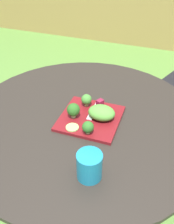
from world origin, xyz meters
The scene contains 11 objects.
ground_plane centered at (0.00, 0.00, 0.00)m, with size 12.00×12.00×0.00m, color #568438.
patio_table centered at (0.00, 0.00, 0.51)m, with size 1.10×1.10×0.70m.
salad_plate centered at (0.03, 0.00, 0.71)m, with size 0.26×0.26×0.01m, color maroon.
drinking_glass centered at (0.13, -0.30, 0.75)m, with size 0.09×0.09×0.10m.
fork centered at (0.03, 0.04, 0.72)m, with size 0.03×0.15×0.00m.
lettuce_mound centered at (0.08, 0.01, 0.75)m, with size 0.12×0.09×0.06m, color #519338.
broccoli_floret_0 centered at (-0.02, 0.08, 0.75)m, with size 0.05×0.05×0.06m.
broccoli_floret_1 centered at (-0.04, -0.02, 0.76)m, with size 0.06×0.06×0.07m.
broccoli_floret_2 centered at (0.05, -0.10, 0.75)m, with size 0.05×0.05×0.06m.
cucumber_slice_0 centered at (-0.02, -0.09, 0.72)m, with size 0.06×0.06×0.01m, color #8EB766.
beet_chunk_0 centered at (0.04, 0.10, 0.73)m, with size 0.03×0.02×0.03m, color maroon.
Camera 1 is at (0.32, -0.87, 1.45)m, focal length 42.45 mm.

